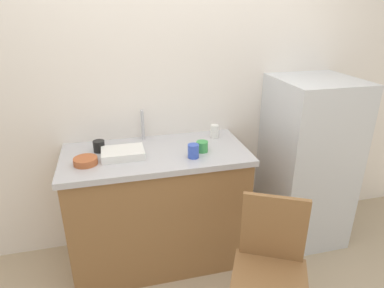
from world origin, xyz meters
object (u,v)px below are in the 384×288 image
(chair, at_px, (270,269))
(cup_blue, at_px, (193,151))
(refrigerator, at_px, (307,162))
(cup_green, at_px, (202,147))
(terracotta_bowl, at_px, (86,161))
(cup_white, at_px, (215,131))
(cup_black, at_px, (99,146))
(dish_tray, at_px, (123,153))

(chair, bearing_deg, cup_blue, 139.04)
(refrigerator, xyz_separation_m, cup_green, (-0.90, -0.08, 0.27))
(terracotta_bowl, distance_m, cup_blue, 0.69)
(cup_green, bearing_deg, terracotta_bowl, -179.11)
(chair, height_order, cup_white, cup_white)
(refrigerator, relative_size, terracotta_bowl, 8.91)
(chair, relative_size, cup_white, 9.01)
(cup_blue, bearing_deg, terracotta_bowl, 174.25)
(refrigerator, height_order, cup_green, refrigerator)
(terracotta_bowl, relative_size, cup_blue, 1.63)
(cup_white, height_order, cup_black, cup_white)
(terracotta_bowl, relative_size, cup_black, 1.91)
(dish_tray, height_order, cup_white, cup_white)
(refrigerator, relative_size, chair, 1.51)
(cup_green, bearing_deg, chair, -76.60)
(cup_black, bearing_deg, cup_blue, -22.90)
(dish_tray, relative_size, cup_black, 3.54)
(terracotta_bowl, relative_size, cup_white, 1.53)
(cup_blue, xyz_separation_m, cup_black, (-0.61, 0.26, -0.01))
(cup_green, distance_m, cup_blue, 0.12)
(refrigerator, distance_m, cup_white, 0.80)
(dish_tray, distance_m, cup_white, 0.72)
(cup_blue, bearing_deg, cup_green, 44.31)
(refrigerator, relative_size, cup_white, 13.64)
(cup_blue, bearing_deg, cup_white, 51.64)
(cup_blue, relative_size, cup_black, 1.17)
(terracotta_bowl, bearing_deg, cup_black, 65.83)
(cup_white, bearing_deg, cup_black, -176.28)
(chair, distance_m, dish_tray, 1.16)
(dish_tray, height_order, cup_green, cup_green)
(terracotta_bowl, height_order, cup_black, cup_black)
(chair, bearing_deg, dish_tray, 159.40)
(cup_white, xyz_separation_m, cup_black, (-0.85, -0.06, -0.01))
(cup_black, bearing_deg, dish_tray, -39.63)
(dish_tray, height_order, cup_black, cup_black)
(chair, height_order, cup_black, cup_black)
(cup_green, xyz_separation_m, cup_white, (0.16, 0.23, 0.01))
(refrigerator, distance_m, cup_blue, 1.03)
(refrigerator, relative_size, cup_black, 17.03)
(refrigerator, xyz_separation_m, cup_black, (-1.59, 0.09, 0.27))
(refrigerator, bearing_deg, chair, -130.60)
(cup_white, bearing_deg, dish_tray, -165.38)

